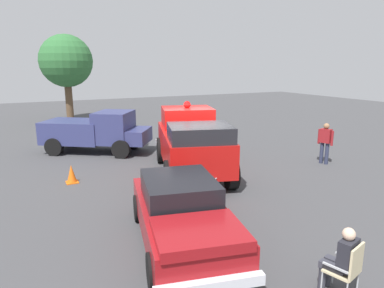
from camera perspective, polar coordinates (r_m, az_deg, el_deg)
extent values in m
plane|color=#424244|center=(13.35, 0.17, -4.33)|extent=(60.00, 60.00, 0.00)
cylinder|color=black|center=(14.34, -5.09, -1.01)|extent=(0.61, 1.09, 1.04)
cylinder|color=black|center=(14.62, 2.75, -0.71)|extent=(0.61, 1.09, 1.04)
cylinder|color=black|center=(10.99, -3.67, -5.34)|extent=(0.61, 1.09, 1.04)
cylinder|color=black|center=(11.35, 6.46, -4.80)|extent=(0.61, 1.09, 1.04)
cube|color=red|center=(12.64, 0.00, -0.38)|extent=(3.45, 5.30, 1.10)
cube|color=red|center=(15.42, -1.73, 1.54)|extent=(1.95, 1.38, 0.84)
cube|color=red|center=(13.59, -0.79, 4.41)|extent=(2.32, 2.18, 0.76)
cube|color=#232328|center=(10.99, 1.32, 1.59)|extent=(2.37, 2.20, 0.60)
cube|color=silver|center=(15.86, -1.95, 1.86)|extent=(1.41, 0.54, 0.64)
cube|color=silver|center=(16.04, -1.98, 0.45)|extent=(2.20, 0.85, 0.24)
sphere|color=white|center=(15.77, -4.76, 2.05)|extent=(0.33, 0.33, 0.26)
sphere|color=white|center=(15.96, 0.83, 2.23)|extent=(0.33, 0.33, 0.26)
sphere|color=red|center=(13.52, -0.80, 6.51)|extent=(0.35, 0.35, 0.28)
cylinder|color=black|center=(7.02, 7.97, -18.23)|extent=(0.40, 0.72, 0.68)
cylinder|color=black|center=(6.65, -6.13, -20.06)|extent=(0.40, 0.72, 0.68)
cylinder|color=black|center=(9.48, 1.39, -9.52)|extent=(0.40, 0.72, 0.68)
cylinder|color=black|center=(9.21, -8.66, -10.35)|extent=(0.40, 0.72, 0.68)
cube|color=maroon|center=(7.89, -1.63, -12.08)|extent=(2.68, 4.49, 0.64)
cube|color=maroon|center=(6.47, 1.17, -14.45)|extent=(1.91, 1.72, 0.20)
cube|color=black|center=(7.95, -2.12, -7.53)|extent=(1.94, 2.20, 0.56)
cube|color=silver|center=(6.17, 3.05, -22.27)|extent=(1.89, 0.57, 0.20)
cylinder|color=black|center=(16.90, -9.59, 0.57)|extent=(0.82, 0.69, 0.80)
cylinder|color=black|center=(15.27, -11.59, -0.83)|extent=(0.82, 0.69, 0.80)
cylinder|color=black|center=(18.08, -18.99, 0.84)|extent=(0.82, 0.69, 0.80)
cylinder|color=black|center=(16.57, -21.73, -0.42)|extent=(0.82, 0.69, 0.80)
cube|color=navy|center=(16.94, -18.66, 1.99)|extent=(3.30, 3.10, 1.00)
cube|color=navy|center=(16.13, -12.68, 2.74)|extent=(2.26, 2.33, 1.40)
cube|color=navy|center=(15.84, -8.89, 1.33)|extent=(1.71, 1.91, 0.64)
cylinder|color=#B7BABF|center=(6.94, 20.53, -20.54)|extent=(0.03, 0.03, 0.44)
cylinder|color=#B7BABF|center=(7.28, 22.19, -18.98)|extent=(0.03, 0.03, 0.44)
cylinder|color=#B7BABF|center=(7.15, 25.57, -19.95)|extent=(0.03, 0.03, 0.44)
cube|color=beige|center=(6.92, 23.27, -18.62)|extent=(0.60, 0.60, 0.04)
cube|color=beige|center=(6.71, 25.44, -17.09)|extent=(0.47, 0.17, 0.56)
cube|color=#B7BABF|center=(6.64, 22.51, -18.29)|extent=(0.16, 0.43, 0.03)
cube|color=#B7BABF|center=(7.03, 24.23, -16.62)|extent=(0.16, 0.43, 0.03)
cylinder|color=#B7BABF|center=(10.42, 3.34, -8.12)|extent=(0.04, 0.04, 0.44)
cylinder|color=#B7BABF|center=(10.58, 1.12, -7.76)|extent=(0.04, 0.04, 0.44)
cylinder|color=#B7BABF|center=(10.80, 4.25, -7.36)|extent=(0.04, 0.04, 0.44)
cylinder|color=#B7BABF|center=(10.96, 2.09, -7.03)|extent=(0.04, 0.04, 0.44)
cube|color=#1959A5|center=(10.61, 2.72, -6.37)|extent=(0.67, 0.67, 0.04)
cube|color=#1959A5|center=(10.73, 3.24, -4.55)|extent=(0.32, 0.40, 0.56)
cube|color=#B7BABF|center=(10.47, 3.94, -5.70)|extent=(0.37, 0.30, 0.03)
cube|color=#B7BABF|center=(10.65, 1.53, -5.36)|extent=(0.37, 0.30, 0.03)
cylinder|color=#383842|center=(7.05, 20.60, -19.95)|extent=(0.16, 0.16, 0.45)
cylinder|color=#383842|center=(7.20, 21.36, -19.25)|extent=(0.16, 0.16, 0.45)
cube|color=#383842|center=(6.84, 22.05, -18.33)|extent=(0.27, 0.46, 0.13)
cube|color=#383842|center=(7.00, 22.79, -17.64)|extent=(0.27, 0.46, 0.13)
cube|color=#26262D|center=(6.72, 24.26, -16.24)|extent=(0.45, 0.32, 0.54)
sphere|color=beige|center=(6.56, 24.40, -13.35)|extent=(0.27, 0.27, 0.22)
cylinder|color=#2D334C|center=(15.08, 21.29, -1.48)|extent=(0.19, 0.19, 0.88)
cylinder|color=#2D334C|center=(15.17, 20.54, -1.34)|extent=(0.19, 0.19, 0.88)
cube|color=maroon|center=(14.97, 21.13, 1.26)|extent=(0.38, 0.48, 0.56)
cylinder|color=maroon|center=(14.88, 22.05, 0.88)|extent=(0.13, 0.13, 0.60)
cylinder|color=maroon|center=(15.09, 20.19, 1.19)|extent=(0.13, 0.13, 0.60)
sphere|color=#9E704C|center=(14.90, 21.25, 2.77)|extent=(0.29, 0.29, 0.23)
cylinder|color=brown|center=(26.46, -19.55, 6.78)|extent=(0.50, 0.50, 2.95)
sphere|color=#306B36|center=(26.35, -20.01, 12.73)|extent=(3.64, 3.64, 3.64)
cube|color=orange|center=(12.67, -19.10, -5.95)|extent=(0.40, 0.40, 0.04)
cone|color=orange|center=(12.57, -19.21, -4.58)|extent=(0.32, 0.32, 0.60)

